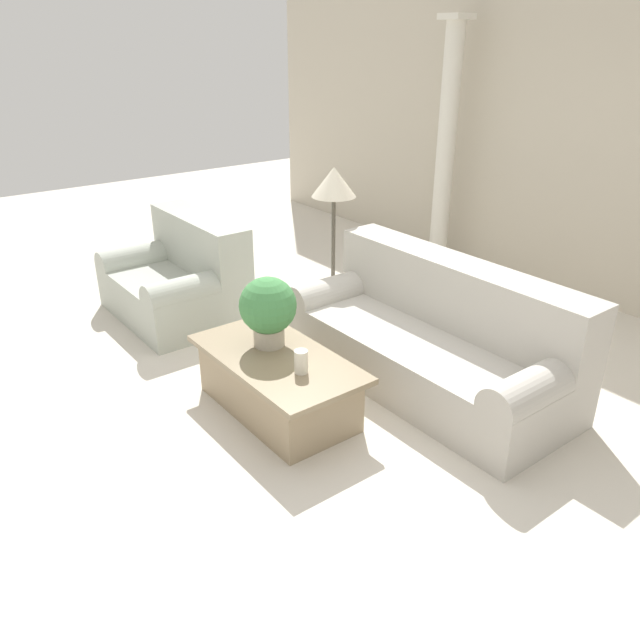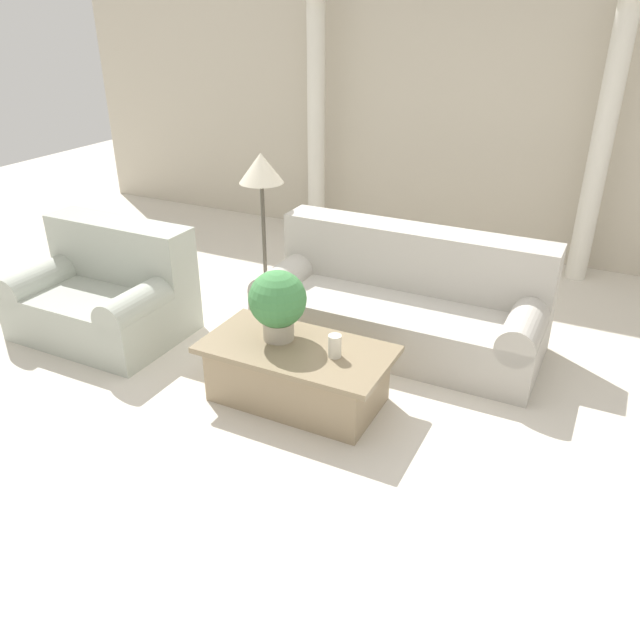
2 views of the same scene
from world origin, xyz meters
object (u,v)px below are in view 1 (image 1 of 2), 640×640
at_px(sofa_long, 432,338).
at_px(floor_lamp, 334,192).
at_px(potted_plant, 268,308).
at_px(loveseat, 180,278).
at_px(coffee_table, 277,382).

relative_size(sofa_long, floor_lamp, 1.64).
height_order(sofa_long, potted_plant, potted_plant).
bearing_deg(potted_plant, sofa_long, 65.23).
xyz_separation_m(loveseat, coffee_table, (1.94, -0.22, -0.13)).
bearing_deg(floor_lamp, loveseat, -128.13).
height_order(loveseat, floor_lamp, floor_lamp).
bearing_deg(floor_lamp, sofa_long, -6.75).
bearing_deg(coffee_table, potted_plant, 162.32).
distance_m(coffee_table, potted_plant, 0.52).
bearing_deg(coffee_table, floor_lamp, 128.46).
height_order(potted_plant, floor_lamp, floor_lamp).
xyz_separation_m(potted_plant, floor_lamp, (-0.89, 1.28, 0.45)).
relative_size(sofa_long, potted_plant, 4.53).
bearing_deg(loveseat, potted_plant, -5.34).
bearing_deg(floor_lamp, potted_plant, -55.22).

